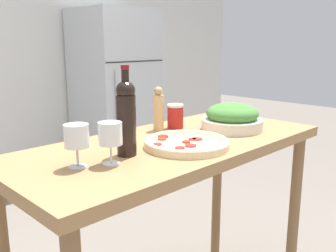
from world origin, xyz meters
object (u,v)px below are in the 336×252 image
object	(u,v)px
salad_bowl	(232,118)
wine_bottle	(126,116)
wine_glass_far	(76,138)
refrigerator	(115,99)
pepper_mill	(158,109)
wine_glass_near	(110,135)
salt_canister	(175,116)
homemade_pizza	(187,143)

from	to	relation	value
salad_bowl	wine_bottle	bearing A→B (deg)	177.31
wine_glass_far	salad_bowl	bearing A→B (deg)	-2.49
refrigerator	pepper_mill	size ratio (longest dim) A/B	7.94
wine_glass_far	pepper_mill	world-z (taller)	pepper_mill
wine_glass_near	pepper_mill	xyz separation A→B (m)	(0.47, 0.26, -0.00)
salad_bowl	salt_canister	world-z (taller)	salad_bowl
wine_bottle	homemade_pizza	size ratio (longest dim) A/B	0.97
wine_bottle	wine_glass_near	xyz separation A→B (m)	(-0.11, -0.05, -0.05)
wine_glass_near	salt_canister	distance (m)	0.61
pepper_mill	homemade_pizza	world-z (taller)	pepper_mill
wine_glass_near	wine_glass_far	bearing A→B (deg)	152.39
wine_glass_near	salt_canister	bearing A→B (deg)	22.52
wine_bottle	wine_glass_far	bearing A→B (deg)	178.11
wine_bottle	wine_glass_near	world-z (taller)	wine_bottle
wine_glass_far	salt_canister	xyz separation A→B (m)	(0.66, 0.18, -0.04)
pepper_mill	salt_canister	distance (m)	0.10
salad_bowl	pepper_mill	bearing A→B (deg)	136.26
wine_bottle	pepper_mill	xyz separation A→B (m)	(0.37, 0.22, -0.05)
refrigerator	wine_glass_near	distance (m)	2.39
wine_bottle	wine_glass_far	distance (m)	0.21
refrigerator	salad_bowl	size ratio (longest dim) A/B	5.65
salad_bowl	salt_canister	distance (m)	0.27
wine_glass_near	wine_glass_far	distance (m)	0.11
wine_glass_near	salt_canister	world-z (taller)	wine_glass_near
wine_glass_far	salad_bowl	xyz separation A→B (m)	(0.83, -0.04, -0.04)
wine_glass_near	wine_glass_far	world-z (taller)	same
wine_glass_far	salt_canister	world-z (taller)	wine_glass_far
homemade_pizza	wine_bottle	bearing A→B (deg)	160.36
pepper_mill	salad_bowl	xyz separation A→B (m)	(0.26, -0.25, -0.04)
homemade_pizza	refrigerator	bearing A→B (deg)	60.38
wine_glass_far	wine_bottle	bearing A→B (deg)	-1.89
homemade_pizza	salt_canister	xyz separation A→B (m)	(0.22, 0.27, 0.04)
salad_bowl	salt_canister	size ratio (longest dim) A/B	2.48
pepper_mill	salt_canister	world-z (taller)	pepper_mill
salt_canister	salad_bowl	bearing A→B (deg)	-52.03
pepper_mill	homemade_pizza	distance (m)	0.34
refrigerator	salad_bowl	xyz separation A→B (m)	(-0.71, -1.88, 0.17)
refrigerator	salt_canister	xyz separation A→B (m)	(-0.88, -1.66, 0.18)
refrigerator	wine_bottle	world-z (taller)	refrigerator
homemade_pizza	pepper_mill	bearing A→B (deg)	66.69
wine_bottle	wine_glass_near	distance (m)	0.12
wine_glass_far	homemade_pizza	distance (m)	0.46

